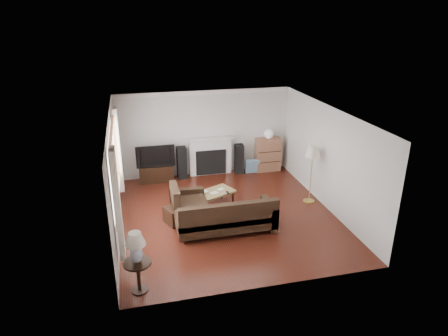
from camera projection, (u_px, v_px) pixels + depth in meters
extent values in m
cube|color=#46190F|center=(227.00, 215.00, 9.56)|extent=(5.10, 5.60, 0.04)
cube|color=white|center=(227.00, 113.00, 8.64)|extent=(5.10, 5.60, 0.04)
cube|color=silver|center=(204.00, 133.00, 11.58)|extent=(5.00, 0.04, 2.50)
cube|color=silver|center=(267.00, 225.00, 6.61)|extent=(5.00, 0.04, 2.50)
cube|color=silver|center=(114.00, 176.00, 8.55)|extent=(0.04, 5.50, 2.50)
cube|color=silver|center=(327.00, 158.00, 9.64)|extent=(0.04, 5.50, 2.50)
cube|color=brown|center=(115.00, 167.00, 8.27)|extent=(0.12, 2.74, 1.54)
cube|color=white|center=(118.00, 205.00, 6.96)|extent=(0.10, 0.35, 2.10)
cube|color=white|center=(119.00, 150.00, 9.71)|extent=(0.10, 0.35, 2.10)
cube|color=white|center=(210.00, 156.00, 11.76)|extent=(1.40, 0.26, 1.15)
cube|color=black|center=(156.00, 173.00, 11.41)|extent=(0.95, 0.43, 0.48)
imported|color=black|center=(155.00, 155.00, 11.21)|extent=(1.08, 0.14, 0.62)
cube|color=black|center=(182.00, 163.00, 11.53)|extent=(0.27, 0.32, 0.94)
cube|color=black|center=(239.00, 159.00, 11.92)|extent=(0.27, 0.31, 0.88)
cube|color=#8D5B41|center=(268.00, 155.00, 12.07)|extent=(0.74, 0.35, 1.02)
sphere|color=white|center=(269.00, 134.00, 11.83)|extent=(0.27, 0.27, 0.27)
cube|color=black|center=(226.00, 215.00, 8.75)|extent=(2.36, 1.72, 0.76)
cube|color=olive|center=(214.00, 199.00, 9.90)|extent=(1.17, 0.94, 0.40)
cube|color=black|center=(176.00, 215.00, 9.17)|extent=(0.60, 0.60, 0.39)
cube|color=#B0923D|center=(311.00, 174.00, 9.96)|extent=(0.49, 0.49, 1.51)
cube|color=black|center=(139.00, 277.00, 6.87)|extent=(0.47, 0.47, 0.59)
cube|color=silver|center=(136.00, 248.00, 6.65)|extent=(0.35, 0.35, 0.57)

